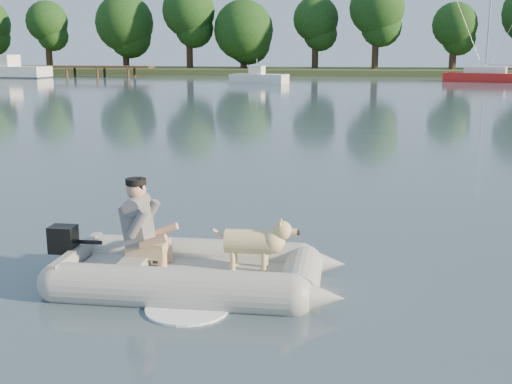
% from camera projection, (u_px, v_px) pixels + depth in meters
% --- Properties ---
extents(water, '(160.00, 160.00, 0.00)m').
position_uv_depth(water, '(199.00, 291.00, 7.24)').
color(water, '#50626C').
rests_on(water, ground).
extents(shore_bank, '(160.00, 12.00, 0.70)m').
position_uv_depth(shore_bank, '(338.00, 72.00, 67.00)').
color(shore_bank, '#47512D').
rests_on(shore_bank, water).
extents(dock, '(18.00, 2.00, 1.04)m').
position_uv_depth(dock, '(61.00, 71.00, 61.06)').
color(dock, '#4C331E').
rests_on(dock, water).
extents(treeline, '(84.66, 7.35, 9.27)m').
position_uv_depth(treeline, '(397.00, 21.00, 64.15)').
color(treeline, '#332316').
rests_on(treeline, shore_bank).
extents(dinghy, '(4.24, 2.61, 1.33)m').
position_uv_depth(dinghy, '(195.00, 239.00, 7.29)').
color(dinghy, '#A3A29D').
rests_on(dinghy, water).
extents(man, '(0.70, 0.60, 1.03)m').
position_uv_depth(man, '(139.00, 221.00, 7.39)').
color(man, slate).
rests_on(man, dinghy).
extents(dog, '(0.89, 0.32, 0.59)m').
position_uv_depth(dog, '(249.00, 246.00, 7.27)').
color(dog, tan).
rests_on(dog, dinghy).
extents(outboard_motor, '(0.40, 0.28, 0.75)m').
position_uv_depth(outboard_motor, '(64.00, 255.00, 7.57)').
color(outboard_motor, black).
rests_on(outboard_motor, dinghy).
extents(cabin_cruiser, '(8.18, 3.56, 2.46)m').
position_uv_depth(cabin_cruiser, '(8.00, 66.00, 58.93)').
color(cabin_cruiser, white).
rests_on(cabin_cruiser, water).
extents(motorboat, '(4.89, 2.94, 1.94)m').
position_uv_depth(motorboat, '(259.00, 72.00, 49.63)').
color(motorboat, white).
rests_on(motorboat, water).
extents(sailboat, '(7.54, 4.21, 9.93)m').
position_uv_depth(sailboat, '(490.00, 77.00, 51.57)').
color(sailboat, red).
rests_on(sailboat, water).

